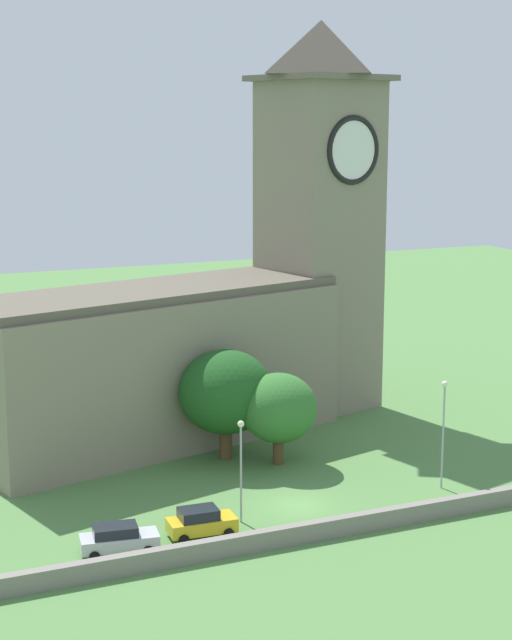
% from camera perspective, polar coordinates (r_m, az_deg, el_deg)
% --- Properties ---
extents(ground_plane, '(200.00, 200.00, 0.00)m').
position_cam_1_polar(ground_plane, '(83.25, -2.24, -6.85)').
color(ground_plane, '#517F42').
extents(church, '(38.57, 18.69, 34.06)m').
position_cam_1_polar(church, '(85.36, -1.79, 0.98)').
color(church, gray).
rests_on(church, ground).
extents(quay_barrier, '(56.76, 0.70, 1.20)m').
position_cam_1_polar(quay_barrier, '(65.49, 4.52, -11.44)').
color(quay_barrier, gray).
rests_on(quay_barrier, ground).
extents(car_silver, '(4.93, 2.73, 1.75)m').
position_cam_1_polar(car_silver, '(63.40, -7.69, -12.01)').
color(car_silver, silver).
rests_on(car_silver, ground).
extents(car_yellow, '(4.38, 2.46, 1.85)m').
position_cam_1_polar(car_yellow, '(65.20, -3.10, -11.21)').
color(car_yellow, gold).
rests_on(car_yellow, ground).
extents(streetlamp_west_mid, '(0.44, 0.44, 6.86)m').
position_cam_1_polar(streetlamp_west_mid, '(65.96, -0.85, -7.52)').
color(streetlamp_west_mid, '#9EA0A5').
rests_on(streetlamp_west_mid, ground).
extents(streetlamp_central, '(0.44, 0.44, 7.84)m').
position_cam_1_polar(streetlamp_central, '(72.96, 10.44, -5.41)').
color(streetlamp_central, '#9EA0A5').
rests_on(streetlamp_central, ground).
extents(tree_by_tower, '(5.85, 5.85, 7.04)m').
position_cam_1_polar(tree_by_tower, '(76.96, 1.26, -4.94)').
color(tree_by_tower, brown).
rests_on(tree_by_tower, ground).
extents(tree_riverside_east, '(7.20, 7.20, 8.56)m').
position_cam_1_polar(tree_riverside_east, '(77.98, -1.72, -4.04)').
color(tree_riverside_east, brown).
rests_on(tree_riverside_east, ground).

